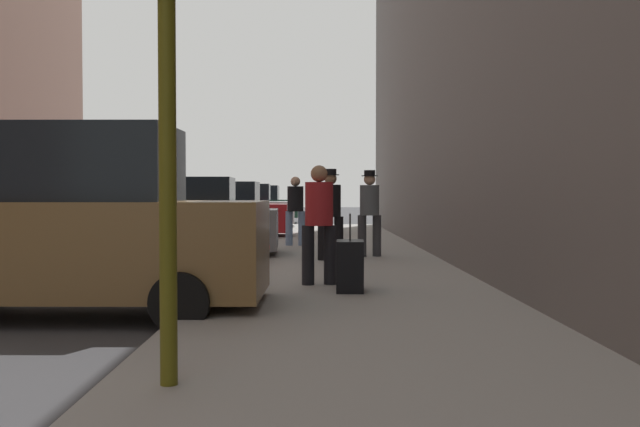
# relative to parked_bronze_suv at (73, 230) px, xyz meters

# --- Properties ---
(sidewalk) EXTENTS (4.00, 40.00, 0.15)m
(sidewalk) POSITION_rel_parked_bronze_suv_xyz_m (3.35, 0.88, -0.96)
(sidewalk) COLOR gray
(sidewalk) RESTS_ON ground_plane
(parked_bronze_suv) EXTENTS (4.62, 2.10, 2.25)m
(parked_bronze_suv) POSITION_rel_parked_bronze_suv_xyz_m (0.00, 0.00, 0.00)
(parked_bronze_suv) COLOR brown
(parked_bronze_suv) RESTS_ON ground_plane
(parked_gray_coupe) EXTENTS (4.26, 2.17, 1.79)m
(parked_gray_coupe) POSITION_rel_parked_bronze_suv_xyz_m (0.00, 6.77, -0.18)
(parked_gray_coupe) COLOR slate
(parked_gray_coupe) RESTS_ON ground_plane
(parked_red_hatchback) EXTENTS (4.23, 2.12, 1.79)m
(parked_red_hatchback) POSITION_rel_parked_bronze_suv_xyz_m (0.00, 13.36, -0.18)
(parked_red_hatchback) COLOR #B2191E
(parked_red_hatchback) RESTS_ON ground_plane
(parked_silver_sedan) EXTENTS (4.24, 2.14, 1.79)m
(parked_silver_sedan) POSITION_rel_parked_bronze_suv_xyz_m (0.00, 19.15, -0.18)
(parked_silver_sedan) COLOR #B7BABF
(parked_silver_sedan) RESTS_ON ground_plane
(parked_dark_green_sedan) EXTENTS (4.21, 2.07, 1.79)m
(parked_dark_green_sedan) POSITION_rel_parked_bronze_suv_xyz_m (0.00, 25.68, -0.18)
(parked_dark_green_sedan) COLOR #193828
(parked_dark_green_sedan) RESTS_ON ground_plane
(fire_hydrant) EXTENTS (0.42, 0.22, 0.70)m
(fire_hydrant) POSITION_rel_parked_bronze_suv_xyz_m (1.80, 4.84, -0.54)
(fire_hydrant) COLOR red
(fire_hydrant) RESTS_ON sidewalk
(traffic_light) EXTENTS (0.32, 0.32, 3.60)m
(traffic_light) POSITION_rel_parked_bronze_suv_xyz_m (1.85, -3.52, 1.73)
(traffic_light) COLOR #514C0F
(traffic_light) RESTS_ON sidewalk
(pedestrian_in_red_jacket) EXTENTS (0.52, 0.46, 1.71)m
(pedestrian_in_red_jacket) POSITION_rel_parked_bronze_suv_xyz_m (2.92, 1.77, 0.07)
(pedestrian_in_red_jacket) COLOR black
(pedestrian_in_red_jacket) RESTS_ON sidewalk
(pedestrian_with_fedora) EXTENTS (0.50, 0.40, 1.78)m
(pedestrian_with_fedora) POSITION_rel_parked_bronze_suv_xyz_m (3.16, 5.44, 0.10)
(pedestrian_with_fedora) COLOR black
(pedestrian_with_fedora) RESTS_ON sidewalk
(pedestrian_with_beanie) EXTENTS (0.53, 0.48, 1.78)m
(pedestrian_with_beanie) POSITION_rel_parked_bronze_suv_xyz_m (3.98, 6.25, 0.10)
(pedestrian_with_beanie) COLOR #333338
(pedestrian_with_beanie) RESTS_ON sidewalk
(pedestrian_in_jeans) EXTENTS (0.51, 0.43, 1.71)m
(pedestrian_in_jeans) POSITION_rel_parked_bronze_suv_xyz_m (2.37, 9.29, 0.07)
(pedestrian_in_jeans) COLOR #728CB2
(pedestrian_in_jeans) RESTS_ON sidewalk
(rolling_suitcase) EXTENTS (0.39, 0.58, 1.04)m
(rolling_suitcase) POSITION_rel_parked_bronze_suv_xyz_m (3.33, 1.07, -0.54)
(rolling_suitcase) COLOR black
(rolling_suitcase) RESTS_ON sidewalk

